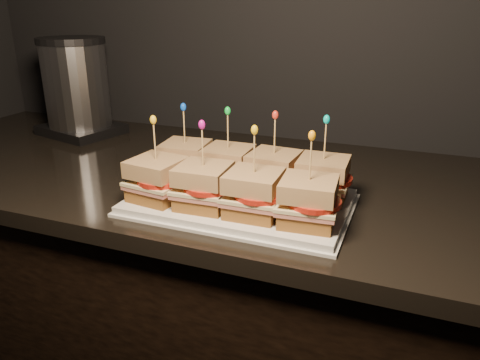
% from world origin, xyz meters
% --- Properties ---
extents(granite_slab, '(2.52, 0.69, 0.03)m').
position_xyz_m(granite_slab, '(-0.75, 1.67, 0.91)').
color(granite_slab, black).
rests_on(granite_slab, cabinet).
extents(platter, '(0.41, 0.25, 0.02)m').
position_xyz_m(platter, '(-0.98, 1.50, 0.93)').
color(platter, white).
rests_on(platter, granite_slab).
extents(platter_rim, '(0.42, 0.26, 0.01)m').
position_xyz_m(platter_rim, '(-0.98, 1.50, 0.93)').
color(platter_rim, white).
rests_on(platter_rim, granite_slab).
extents(sandwich_0_bread_bot, '(0.10, 0.10, 0.02)m').
position_xyz_m(sandwich_0_bread_bot, '(-1.12, 1.56, 0.96)').
color(sandwich_0_bread_bot, brown).
rests_on(sandwich_0_bread_bot, platter).
extents(sandwich_0_ham, '(0.11, 0.10, 0.01)m').
position_xyz_m(sandwich_0_ham, '(-1.12, 1.56, 0.97)').
color(sandwich_0_ham, '#C47163').
rests_on(sandwich_0_ham, sandwich_0_bread_bot).
extents(sandwich_0_cheese, '(0.11, 0.11, 0.01)m').
position_xyz_m(sandwich_0_cheese, '(-1.12, 1.56, 0.98)').
color(sandwich_0_cheese, beige).
rests_on(sandwich_0_cheese, sandwich_0_ham).
extents(sandwich_0_tomato, '(0.09, 0.09, 0.01)m').
position_xyz_m(sandwich_0_tomato, '(-1.11, 1.55, 0.99)').
color(sandwich_0_tomato, red).
rests_on(sandwich_0_tomato, sandwich_0_cheese).
extents(sandwich_0_bread_top, '(0.10, 0.10, 0.03)m').
position_xyz_m(sandwich_0_bread_top, '(-1.12, 1.56, 1.01)').
color(sandwich_0_bread_top, maroon).
rests_on(sandwich_0_bread_top, sandwich_0_tomato).
extents(sandwich_0_pick, '(0.00, 0.00, 0.09)m').
position_xyz_m(sandwich_0_pick, '(-1.12, 1.56, 1.05)').
color(sandwich_0_pick, tan).
rests_on(sandwich_0_pick, sandwich_0_bread_top).
extents(sandwich_0_frill, '(0.01, 0.01, 0.02)m').
position_xyz_m(sandwich_0_frill, '(-1.12, 1.56, 1.10)').
color(sandwich_0_frill, blue).
rests_on(sandwich_0_frill, sandwich_0_pick).
extents(sandwich_1_bread_bot, '(0.09, 0.09, 0.02)m').
position_xyz_m(sandwich_1_bread_bot, '(-1.02, 1.56, 0.96)').
color(sandwich_1_bread_bot, brown).
rests_on(sandwich_1_bread_bot, platter).
extents(sandwich_1_ham, '(0.10, 0.10, 0.01)m').
position_xyz_m(sandwich_1_ham, '(-1.02, 1.56, 0.97)').
color(sandwich_1_ham, '#C47163').
rests_on(sandwich_1_ham, sandwich_1_bread_bot).
extents(sandwich_1_cheese, '(0.10, 0.10, 0.01)m').
position_xyz_m(sandwich_1_cheese, '(-1.02, 1.56, 0.98)').
color(sandwich_1_cheese, beige).
rests_on(sandwich_1_cheese, sandwich_1_ham).
extents(sandwich_1_tomato, '(0.09, 0.09, 0.01)m').
position_xyz_m(sandwich_1_tomato, '(-1.01, 1.55, 0.99)').
color(sandwich_1_tomato, red).
rests_on(sandwich_1_tomato, sandwich_1_cheese).
extents(sandwich_1_bread_top, '(0.09, 0.09, 0.03)m').
position_xyz_m(sandwich_1_bread_top, '(-1.02, 1.56, 1.01)').
color(sandwich_1_bread_top, maroon).
rests_on(sandwich_1_bread_top, sandwich_1_tomato).
extents(sandwich_1_pick, '(0.00, 0.00, 0.09)m').
position_xyz_m(sandwich_1_pick, '(-1.02, 1.56, 1.05)').
color(sandwich_1_pick, tan).
rests_on(sandwich_1_pick, sandwich_1_bread_top).
extents(sandwich_1_frill, '(0.01, 0.01, 0.02)m').
position_xyz_m(sandwich_1_frill, '(-1.02, 1.56, 1.10)').
color(sandwich_1_frill, green).
rests_on(sandwich_1_frill, sandwich_1_pick).
extents(sandwich_2_bread_bot, '(0.09, 0.09, 0.02)m').
position_xyz_m(sandwich_2_bread_bot, '(-0.93, 1.56, 0.96)').
color(sandwich_2_bread_bot, brown).
rests_on(sandwich_2_bread_bot, platter).
extents(sandwich_2_ham, '(0.10, 0.10, 0.01)m').
position_xyz_m(sandwich_2_ham, '(-0.93, 1.56, 0.97)').
color(sandwich_2_ham, '#C47163').
rests_on(sandwich_2_ham, sandwich_2_bread_bot).
extents(sandwich_2_cheese, '(0.11, 0.10, 0.01)m').
position_xyz_m(sandwich_2_cheese, '(-0.93, 1.56, 0.98)').
color(sandwich_2_cheese, beige).
rests_on(sandwich_2_cheese, sandwich_2_ham).
extents(sandwich_2_tomato, '(0.09, 0.09, 0.01)m').
position_xyz_m(sandwich_2_tomato, '(-0.92, 1.55, 0.99)').
color(sandwich_2_tomato, red).
rests_on(sandwich_2_tomato, sandwich_2_cheese).
extents(sandwich_2_bread_top, '(0.10, 0.10, 0.03)m').
position_xyz_m(sandwich_2_bread_top, '(-0.93, 1.56, 1.01)').
color(sandwich_2_bread_top, maroon).
rests_on(sandwich_2_bread_top, sandwich_2_tomato).
extents(sandwich_2_pick, '(0.00, 0.00, 0.09)m').
position_xyz_m(sandwich_2_pick, '(-0.93, 1.56, 1.05)').
color(sandwich_2_pick, tan).
rests_on(sandwich_2_pick, sandwich_2_bread_top).
extents(sandwich_2_frill, '(0.01, 0.01, 0.02)m').
position_xyz_m(sandwich_2_frill, '(-0.93, 1.56, 1.10)').
color(sandwich_2_frill, red).
rests_on(sandwich_2_frill, sandwich_2_pick).
extents(sandwich_3_bread_bot, '(0.09, 0.09, 0.02)m').
position_xyz_m(sandwich_3_bread_bot, '(-0.83, 1.56, 0.96)').
color(sandwich_3_bread_bot, brown).
rests_on(sandwich_3_bread_bot, platter).
extents(sandwich_3_ham, '(0.10, 0.10, 0.01)m').
position_xyz_m(sandwich_3_ham, '(-0.83, 1.56, 0.97)').
color(sandwich_3_ham, '#C47163').
rests_on(sandwich_3_ham, sandwich_3_bread_bot).
extents(sandwich_3_cheese, '(0.10, 0.10, 0.01)m').
position_xyz_m(sandwich_3_cheese, '(-0.83, 1.56, 0.98)').
color(sandwich_3_cheese, beige).
rests_on(sandwich_3_cheese, sandwich_3_ham).
extents(sandwich_3_tomato, '(0.09, 0.09, 0.01)m').
position_xyz_m(sandwich_3_tomato, '(-0.82, 1.55, 0.99)').
color(sandwich_3_tomato, red).
rests_on(sandwich_3_tomato, sandwich_3_cheese).
extents(sandwich_3_bread_top, '(0.09, 0.09, 0.03)m').
position_xyz_m(sandwich_3_bread_top, '(-0.83, 1.56, 1.01)').
color(sandwich_3_bread_top, maroon).
rests_on(sandwich_3_bread_top, sandwich_3_tomato).
extents(sandwich_3_pick, '(0.00, 0.00, 0.09)m').
position_xyz_m(sandwich_3_pick, '(-0.83, 1.56, 1.05)').
color(sandwich_3_pick, tan).
rests_on(sandwich_3_pick, sandwich_3_bread_top).
extents(sandwich_3_frill, '(0.01, 0.01, 0.02)m').
position_xyz_m(sandwich_3_frill, '(-0.83, 1.56, 1.10)').
color(sandwich_3_frill, '#03BCB3').
rests_on(sandwich_3_frill, sandwich_3_pick).
extents(sandwich_4_bread_bot, '(0.10, 0.10, 0.02)m').
position_xyz_m(sandwich_4_bread_bot, '(-1.12, 1.44, 0.96)').
color(sandwich_4_bread_bot, brown).
rests_on(sandwich_4_bread_bot, platter).
extents(sandwich_4_ham, '(0.11, 0.11, 0.01)m').
position_xyz_m(sandwich_4_ham, '(-1.12, 1.44, 0.97)').
color(sandwich_4_ham, '#C47163').
rests_on(sandwich_4_ham, sandwich_4_bread_bot).
extents(sandwich_4_cheese, '(0.11, 0.11, 0.01)m').
position_xyz_m(sandwich_4_cheese, '(-1.12, 1.44, 0.98)').
color(sandwich_4_cheese, beige).
rests_on(sandwich_4_cheese, sandwich_4_ham).
extents(sandwich_4_tomato, '(0.09, 0.09, 0.01)m').
position_xyz_m(sandwich_4_tomato, '(-1.11, 1.44, 0.99)').
color(sandwich_4_tomato, red).
rests_on(sandwich_4_tomato, sandwich_4_cheese).
extents(sandwich_4_bread_top, '(0.10, 0.10, 0.03)m').
position_xyz_m(sandwich_4_bread_top, '(-1.12, 1.44, 1.01)').
color(sandwich_4_bread_top, maroon).
rests_on(sandwich_4_bread_top, sandwich_4_tomato).
extents(sandwich_4_pick, '(0.00, 0.00, 0.09)m').
position_xyz_m(sandwich_4_pick, '(-1.12, 1.44, 1.05)').
color(sandwich_4_pick, tan).
rests_on(sandwich_4_pick, sandwich_4_bread_top).
extents(sandwich_4_frill, '(0.01, 0.01, 0.02)m').
position_xyz_m(sandwich_4_frill, '(-1.12, 1.44, 1.10)').
color(sandwich_4_frill, yellow).
rests_on(sandwich_4_frill, sandwich_4_pick).
extents(sandwich_5_bread_bot, '(0.09, 0.09, 0.02)m').
position_xyz_m(sandwich_5_bread_bot, '(-1.02, 1.44, 0.96)').
color(sandwich_5_bread_bot, brown).
rests_on(sandwich_5_bread_bot, platter).
extents(sandwich_5_ham, '(0.10, 0.10, 0.01)m').
position_xyz_m(sandwich_5_ham, '(-1.02, 1.44, 0.97)').
color(sandwich_5_ham, '#C47163').
rests_on(sandwich_5_ham, sandwich_5_bread_bot).
extents(sandwich_5_cheese, '(0.10, 0.10, 0.01)m').
position_xyz_m(sandwich_5_cheese, '(-1.02, 1.44, 0.98)').
color(sandwich_5_cheese, beige).
rests_on(sandwich_5_cheese, sandwich_5_ham).
extents(sandwich_5_tomato, '(0.09, 0.09, 0.01)m').
position_xyz_m(sandwich_5_tomato, '(-1.01, 1.44, 0.99)').
color(sandwich_5_tomato, red).
rests_on(sandwich_5_tomato, sandwich_5_cheese).
extents(sandwich_5_bread_top, '(0.09, 0.09, 0.03)m').
position_xyz_m(sandwich_5_bread_top, '(-1.02, 1.44, 1.01)').
color(sandwich_5_bread_top, maroon).
rests_on(sandwich_5_bread_top, sandwich_5_tomato).
extents(sandwich_5_pick, '(0.00, 0.00, 0.09)m').
position_xyz_m(sandwich_5_pick, '(-1.02, 1.44, 1.05)').
color(sandwich_5_pick, tan).
rests_on(sandwich_5_pick, sandwich_5_bread_top).
extents(sandwich_5_frill, '(0.01, 0.01, 0.02)m').
position_xyz_m(sandwich_5_frill, '(-1.02, 1.44, 1.10)').
color(sandwich_5_frill, '#C91092').
rests_on(sandwich_5_frill, sandwich_5_pick).
extents(sandwich_6_bread_bot, '(0.09, 0.09, 0.02)m').
position_xyz_m(sandwich_6_bread_bot, '(-0.93, 1.44, 0.96)').
color(sandwich_6_bread_bot, brown).
rests_on(sandwich_6_bread_bot, platter).
extents(sandwich_6_ham, '(0.10, 0.10, 0.01)m').
position_xyz_m(sandwich_6_ham, '(-0.93, 1.44, 0.97)').
color(sandwich_6_ham, '#C47163').
rests_on(sandwich_6_ham, sandwich_6_bread_bot).
extents(sandwich_6_cheese, '(0.10, 0.10, 0.01)m').
position_xyz_m(sandwich_6_cheese, '(-0.93, 1.44, 0.98)').
color(sandwich_6_cheese, beige).
rests_on(sandwich_6_cheese, sandwich_6_ham).
extents(sandwich_6_tomato, '(0.09, 0.09, 0.01)m').
position_xyz_m(sandwich_6_tomato, '(-0.92, 1.44, 0.99)').
color(sandwich_6_tomato, red).
rests_on(sandwich_6_tomato, sandwich_6_cheese).
extents(sandwich_6_bread_top, '(0.09, 0.09, 0.03)m').
position_xyz_m(sandwich_6_bread_top, '(-0.93, 1.44, 1.01)').
color(sandwich_6_bread_top, maroon).
rests_on(sandwich_6_bread_top, sandwich_6_tomato).
extents(sandwich_6_pick, '(0.00, 0.00, 0.09)m').
position_xyz_m(sandwich_6_pick, '(-0.93, 1.44, 1.05)').
color(sandwich_6_pick, tan).
rests_on(sandwich_6_pick, sandwich_6_bread_top).
extents(sandwich_6_frill, '(0.01, 0.01, 0.02)m').
position_xyz_m(sandwich_6_frill, '(-0.93, 1.44, 1.10)').
color(sandwich_6_frill, yellow).
rests_on(sandwich_6_frill, sandwich_6_pick).
extents(sandwich_7_bread_bot, '(0.10, 0.10, 0.02)m').
position_xyz_m(sandwich_7_bread_bot, '(-0.83, 1.44, 0.96)').
color(sandwich_7_bread_bot, brown).
rests_on(sandwich_7_bread_bot, platter).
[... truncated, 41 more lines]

